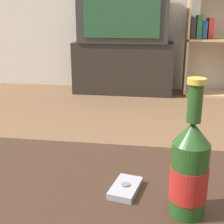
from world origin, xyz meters
The scene contains 5 objects.
tv_stand centered at (-0.20, 2.76, 0.27)m, with size 1.03×0.37×0.53m.
television centered at (-0.20, 2.76, 0.79)m, with size 0.90×0.41×0.53m.
bookshelf centered at (0.65, 2.81, 0.59)m, with size 0.49×0.30×1.12m.
beer_bottle centered at (0.24, 0.02, 0.54)m, with size 0.07×0.07×0.26m.
cell_phone centered at (0.12, 0.08, 0.46)m, with size 0.07×0.10×0.02m.
Camera 1 is at (0.18, -0.51, 0.81)m, focal length 50.00 mm.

